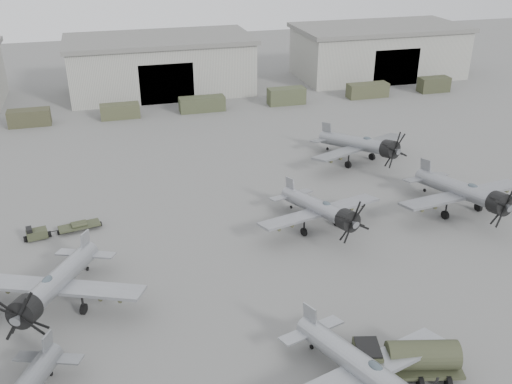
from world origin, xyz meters
TOP-DOWN VIEW (x-y plane):
  - ground at (0.00, 0.00)m, footprint 220.00×220.00m
  - hangar_center at (0.00, 61.96)m, footprint 29.00×14.80m
  - hangar_right at (38.00, 61.96)m, footprint 29.00×14.80m
  - support_truck_2 at (-19.36, 50.00)m, footprint 5.50×2.20m
  - support_truck_3 at (-7.37, 50.00)m, footprint 5.40×2.20m
  - support_truck_4 at (4.30, 50.00)m, footprint 6.59×2.20m
  - support_truck_5 at (17.17, 50.00)m, footprint 5.58×2.20m
  - support_truck_6 at (30.52, 50.00)m, footprint 6.46×2.20m
  - support_truck_7 at (42.16, 50.00)m, footprint 4.96×2.20m
  - aircraft_near_1 at (3.12, -6.91)m, footprint 12.29×11.06m
  - aircraft_mid_1 at (-14.46, 6.59)m, footprint 12.49×11.31m
  - aircraft_mid_2 at (8.06, 12.45)m, footprint 12.02×10.82m
  - aircraft_mid_3 at (22.09, 11.66)m, footprint 13.35×12.01m
  - aircraft_far_1 at (18.12, 25.65)m, footprint 12.84×11.61m
  - fuel_tanker at (6.35, -5.76)m, footprint 6.90×3.70m
  - tug_trailer at (-15.15, 18.08)m, footprint 6.42×2.33m

SIDE VIEW (x-z plane):
  - ground at x=0.00m, z-range 0.00..0.00m
  - tug_trailer at x=-15.15m, z-range -0.16..1.11m
  - support_truck_3 at x=-7.37m, z-range 0.00..1.99m
  - support_truck_4 at x=4.30m, z-range 0.00..2.10m
  - support_truck_6 at x=30.52m, z-range 0.00..2.20m
  - support_truck_2 at x=-19.36m, z-range 0.00..2.22m
  - support_truck_7 at x=42.16m, z-range 0.00..2.36m
  - support_truck_5 at x=17.17m, z-range 0.00..2.45m
  - fuel_tanker at x=6.35m, z-range 0.19..2.72m
  - aircraft_mid_2 at x=8.06m, z-range -0.22..4.57m
  - aircraft_near_1 at x=3.12m, z-range -0.22..4.68m
  - aircraft_mid_1 at x=-14.46m, z-range -0.23..4.86m
  - aircraft_far_1 at x=18.12m, z-range -0.24..4.97m
  - aircraft_mid_3 at x=22.09m, z-range -0.24..5.06m
  - hangar_center at x=0.00m, z-range 0.02..8.72m
  - hangar_right at x=38.00m, z-range 0.02..8.72m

